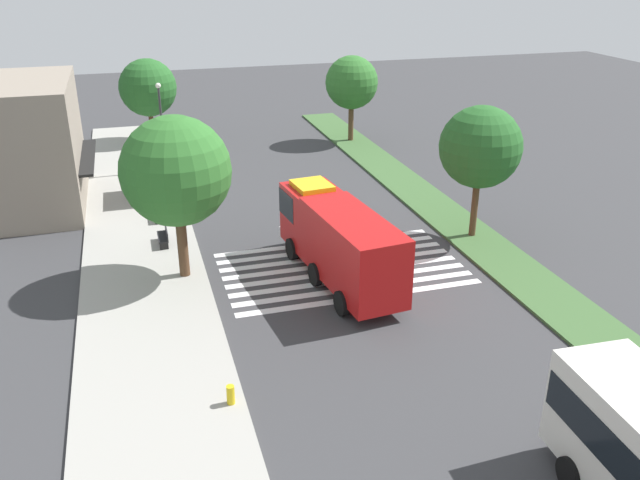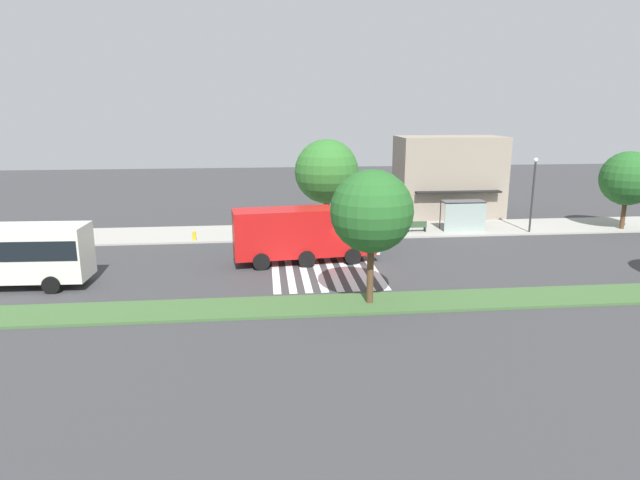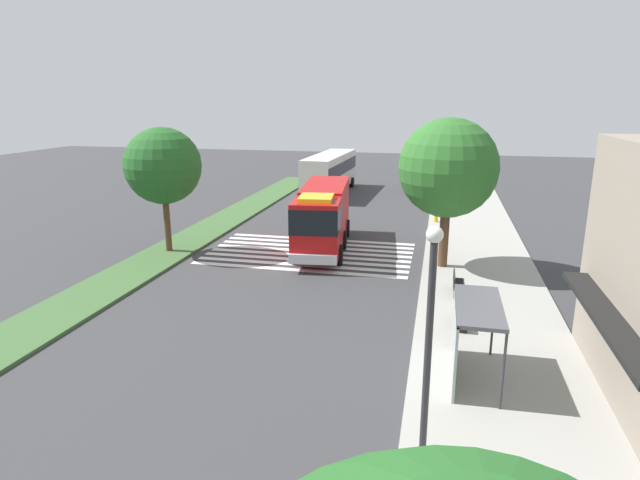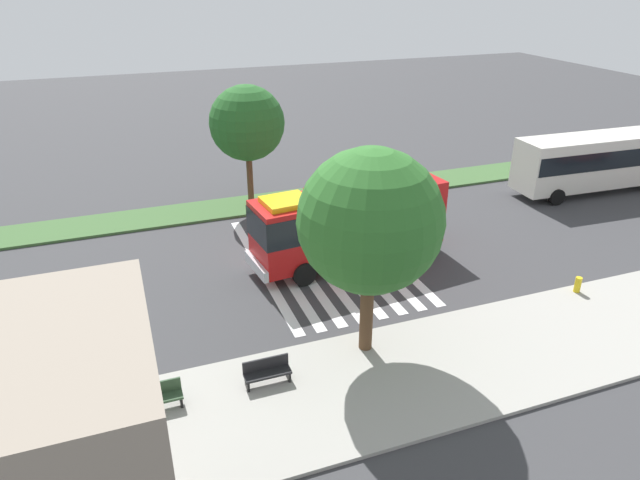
% 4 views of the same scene
% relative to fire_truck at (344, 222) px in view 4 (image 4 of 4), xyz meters
% --- Properties ---
extents(ground_plane, '(120.00, 120.00, 0.00)m').
position_rel_fire_truck_xyz_m(ground_plane, '(2.68, -0.57, -2.11)').
color(ground_plane, '#38383A').
extents(sidewalk, '(60.00, 5.79, 0.14)m').
position_rel_fire_truck_xyz_m(sidewalk, '(2.68, 8.81, -2.04)').
color(sidewalk, '#9E9B93').
rests_on(sidewalk, ground_plane).
extents(median_strip, '(60.00, 3.00, 0.14)m').
position_rel_fire_truck_xyz_m(median_strip, '(2.68, -8.56, -2.04)').
color(median_strip, '#3D6033').
rests_on(median_strip, ground_plane).
extents(crosswalk, '(6.75, 11.67, 0.01)m').
position_rel_fire_truck_xyz_m(crosswalk, '(0.82, -0.57, -2.10)').
color(crosswalk, silver).
rests_on(crosswalk, ground_plane).
extents(fire_truck, '(9.85, 3.54, 3.78)m').
position_rel_fire_truck_xyz_m(fire_truck, '(0.00, 0.00, 0.00)').
color(fire_truck, '#B71414').
rests_on(fire_truck, ground_plane).
extents(transit_bus, '(11.44, 3.21, 3.64)m').
position_rel_fire_truck_xyz_m(transit_bus, '(-18.86, -3.49, 0.04)').
color(transit_bus, silver).
rests_on(transit_bus, ground_plane).
extents(bus_stop_shelter, '(3.50, 1.40, 2.46)m').
position_rel_fire_truck_xyz_m(bus_stop_shelter, '(13.57, 7.61, -0.22)').
color(bus_stop_shelter, '#4C4C51').
rests_on(bus_stop_shelter, sidewalk).
extents(bench_near_shelter, '(1.60, 0.50, 0.90)m').
position_rel_fire_truck_xyz_m(bench_near_shelter, '(9.57, 7.58, -1.52)').
color(bench_near_shelter, '#2D472D').
rests_on(bench_near_shelter, sidewalk).
extents(bench_west_of_shelter, '(1.60, 0.50, 0.90)m').
position_rel_fire_truck_xyz_m(bench_west_of_shelter, '(5.93, 7.58, -1.52)').
color(bench_west_of_shelter, black).
rests_on(bench_west_of_shelter, sidewalk).
extents(sidewalk_tree_far_west, '(5.01, 5.01, 7.66)m').
position_rel_fire_truck_xyz_m(sidewalk_tree_far_west, '(1.98, 6.91, 3.17)').
color(sidewalk_tree_far_west, '#513823').
rests_on(sidewalk_tree_far_west, sidewalk).
extents(median_tree_far_west, '(4.28, 4.28, 7.04)m').
position_rel_fire_truck_xyz_m(median_tree_far_west, '(2.48, -8.56, 2.92)').
color(median_tree_far_west, '#513823').
rests_on(median_tree_far_west, median_strip).
extents(fire_hydrant, '(0.28, 0.28, 0.70)m').
position_rel_fire_truck_xyz_m(fire_hydrant, '(-8.39, 6.41, -1.62)').
color(fire_hydrant, gold).
rests_on(fire_hydrant, sidewalk).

